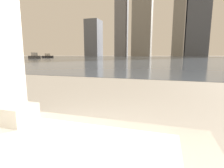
% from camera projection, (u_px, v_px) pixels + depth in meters
% --- Properties ---
extents(towel_stack, '(0.23, 0.21, 0.12)m').
position_uv_depth(towel_stack, '(15.00, 114.00, 1.18)').
color(towel_stack, silver).
rests_on(towel_stack, bathtub).
extents(harbor_water, '(180.00, 110.00, 0.01)m').
position_uv_depth(harbor_water, '(164.00, 58.00, 58.84)').
color(harbor_water, slate).
rests_on(harbor_water, ground_plane).
extents(harbor_boat_0, '(2.26, 3.88, 1.38)m').
position_uv_depth(harbor_boat_0, '(48.00, 56.00, 56.53)').
color(harbor_boat_0, '#2D2D33').
rests_on(harbor_boat_0, harbor_water).
extents(harbor_boat_2, '(2.45, 4.30, 1.53)m').
position_uv_depth(harbor_boat_2, '(35.00, 56.00, 45.29)').
color(harbor_boat_2, '#4C4C51').
rests_on(harbor_boat_2, harbor_water).
extents(skyline_tower_0, '(9.75, 11.40, 24.98)m').
position_uv_depth(skyline_tower_0, '(94.00, 38.00, 124.01)').
color(skyline_tower_0, slate).
rests_on(skyline_tower_0, ground_plane).
extents(skyline_tower_1, '(7.64, 7.93, 72.89)m').
position_uv_depth(skyline_tower_1, '(122.00, 0.00, 114.10)').
color(skyline_tower_1, slate).
rests_on(skyline_tower_1, ground_plane).
extents(skyline_tower_2, '(12.00, 12.22, 63.63)m').
position_uv_depth(skyline_tower_2, '(143.00, 6.00, 110.80)').
color(skyline_tower_2, gray).
rests_on(skyline_tower_2, ground_plane).
extents(skyline_tower_4, '(12.72, 9.62, 56.45)m').
position_uv_depth(skyline_tower_4, '(199.00, 7.00, 101.88)').
color(skyline_tower_4, '#4C515B').
rests_on(skyline_tower_4, ground_plane).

